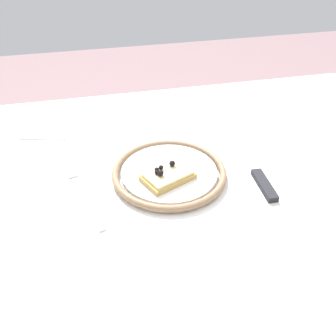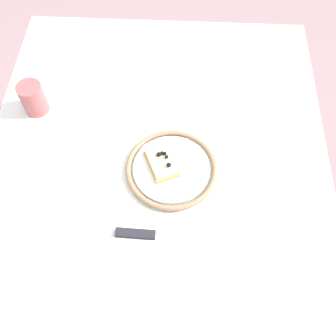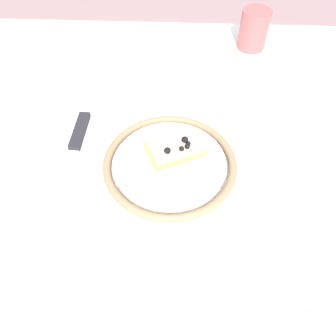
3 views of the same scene
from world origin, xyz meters
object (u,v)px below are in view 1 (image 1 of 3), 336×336
(dining_table, at_px, (187,222))
(fork, at_px, (83,195))
(plate, at_px, (169,173))
(pizza_slice_near, at_px, (168,175))
(napkin, at_px, (46,124))
(knife, at_px, (258,175))

(dining_table, height_order, fork, fork)
(plate, xyz_separation_m, fork, (-0.17, -0.02, -0.01))
(pizza_slice_near, distance_m, napkin, 0.37)
(dining_table, relative_size, napkin, 8.26)
(knife, height_order, napkin, knife)
(dining_table, bearing_deg, fork, 174.90)
(knife, relative_size, napkin, 1.72)
(knife, bearing_deg, fork, 176.98)
(pizza_slice_near, bearing_deg, knife, -5.20)
(fork, xyz_separation_m, napkin, (-0.08, 0.29, -0.00))
(pizza_slice_near, relative_size, knife, 0.46)
(dining_table, relative_size, fork, 5.81)
(napkin, bearing_deg, pizza_slice_near, -50.95)
(pizza_slice_near, xyz_separation_m, fork, (-0.16, 0.00, -0.02))
(plate, bearing_deg, knife, -13.40)
(plate, height_order, pizza_slice_near, pizza_slice_near)
(pizza_slice_near, distance_m, fork, 0.16)
(dining_table, height_order, napkin, napkin)
(fork, height_order, napkin, same)
(dining_table, distance_m, pizza_slice_near, 0.12)
(plate, bearing_deg, pizza_slice_near, -109.53)
(pizza_slice_near, bearing_deg, plate, 70.47)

